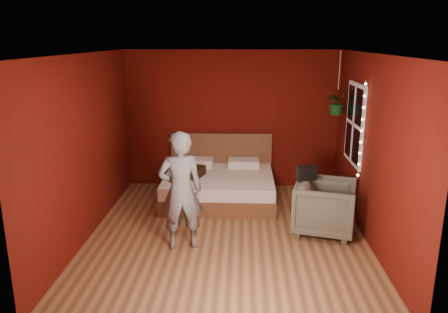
{
  "coord_description": "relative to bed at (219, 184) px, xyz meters",
  "views": [
    {
      "loc": [
        0.21,
        -5.91,
        2.8
      ],
      "look_at": [
        -0.06,
        0.4,
        1.08
      ],
      "focal_mm": 35.0,
      "sensor_mm": 36.0,
      "label": 1
    }
  ],
  "objects": [
    {
      "name": "fairy_lights",
      "position": [
        2.13,
        -1.1,
        1.23
      ],
      "size": [
        0.04,
        0.04,
        1.45
      ],
      "color": "silver",
      "rests_on": "room_walls"
    },
    {
      "name": "throw_pillow",
      "position": [
        -0.51,
        -0.18,
        0.28
      ],
      "size": [
        0.56,
        0.56,
        0.16
      ],
      "primitive_type": "cube",
      "rotation": [
        0.0,
        0.0,
        -0.31
      ],
      "color": "#322010",
      "rests_on": "bed"
    },
    {
      "name": "person",
      "position": [
        -0.42,
        -1.89,
        0.54
      ],
      "size": [
        0.68,
        0.53,
        1.64
      ],
      "primitive_type": "imported",
      "rotation": [
        0.0,
        0.0,
        3.39
      ],
      "color": "slate",
      "rests_on": "ground"
    },
    {
      "name": "handbag",
      "position": [
        1.35,
        -1.23,
        0.62
      ],
      "size": [
        0.31,
        0.2,
        0.2
      ],
      "primitive_type": "cube",
      "rotation": [
        0.0,
        0.0,
        0.21
      ],
      "color": "black",
      "rests_on": "armchair"
    },
    {
      "name": "armchair",
      "position": [
        1.63,
        -1.32,
        0.12
      ],
      "size": [
        1.06,
        1.04,
        0.79
      ],
      "primitive_type": "imported",
      "rotation": [
        0.0,
        0.0,
        1.31
      ],
      "color": "#63624E",
      "rests_on": "ground"
    },
    {
      "name": "hanging_plant",
      "position": [
        2.02,
        0.12,
        1.47
      ],
      "size": [
        0.49,
        0.46,
        1.08
      ],
      "color": "silver",
      "rests_on": "room_walls"
    },
    {
      "name": "window",
      "position": [
        2.16,
        -0.57,
        1.23
      ],
      "size": [
        0.05,
        0.97,
        1.27
      ],
      "color": "white",
      "rests_on": "room_walls"
    },
    {
      "name": "bed",
      "position": [
        0.0,
        0.0,
        0.0
      ],
      "size": [
        1.92,
        1.63,
        1.06
      ],
      "color": "brown",
      "rests_on": "ground"
    },
    {
      "name": "floor",
      "position": [
        0.19,
        -1.47,
        -0.27
      ],
      "size": [
        4.5,
        4.5,
        0.0
      ],
      "primitive_type": "plane",
      "color": "#98663C",
      "rests_on": "ground"
    },
    {
      "name": "room_walls",
      "position": [
        0.19,
        -1.47,
        1.4
      ],
      "size": [
        4.04,
        4.54,
        2.62
      ],
      "color": "#590F09",
      "rests_on": "ground"
    }
  ]
}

